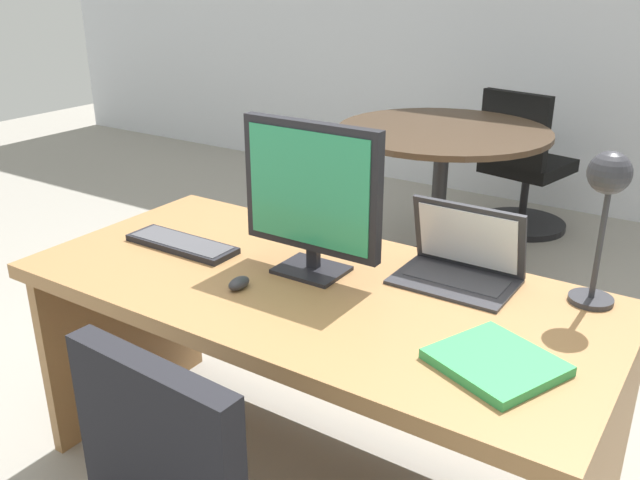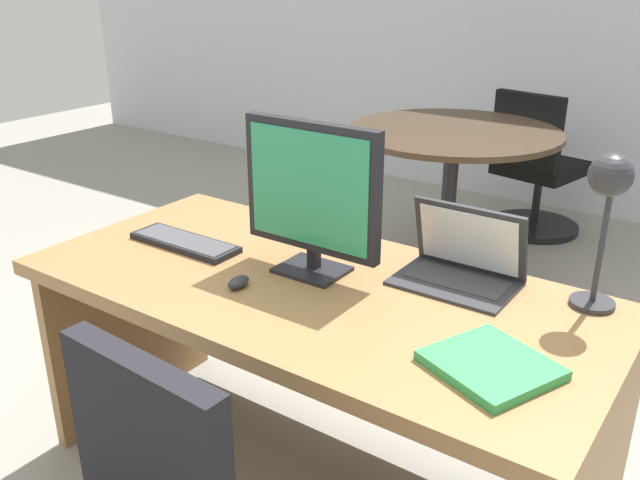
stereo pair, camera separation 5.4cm
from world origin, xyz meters
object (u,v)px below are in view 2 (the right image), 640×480
laptop (463,258)px  mouse (239,282)px  keyboard (185,242)px  desk_lamp (608,197)px  desk (321,334)px  book (491,365)px  monitor (311,192)px  meeting_table (451,166)px  meeting_chair_near (535,177)px

laptop → mouse: size_ratio=4.39×
keyboard → desk_lamp: bearing=14.1°
desk → book: 0.66m
desk_lamp → monitor: bearing=-162.7°
desk → mouse: bearing=-128.7°
book → meeting_table: 2.19m
monitor → keyboard: (-0.46, -0.07, -0.24)m
monitor → desk_lamp: (0.75, 0.23, 0.07)m
laptop → mouse: 0.65m
laptop → meeting_table: bearing=115.6°
desk → meeting_table: 1.81m
desk_lamp → mouse: bearing=-152.7°
meeting_table → mouse: bearing=-83.0°
desk → meeting_chair_near: size_ratio=1.91×
desk_lamp → meeting_chair_near: desk_lamp is taller
mouse → keyboard: bearing=159.0°
desk → mouse: 0.32m
book → desk: bearing=163.1°
desk → keyboard: 0.55m
monitor → keyboard: 0.53m
keyboard → meeting_chair_near: bearing=83.7°
laptop → meeting_chair_near: size_ratio=0.38×
desk → desk_lamp: size_ratio=4.01×
desk → desk_lamp: 0.90m
meeting_table → meeting_chair_near: size_ratio=1.23×
laptop → desk_lamp: 0.44m
keyboard → desk_lamp: (1.21, 0.31, 0.31)m
keyboard → book: bearing=-6.6°
keyboard → desk_lamp: size_ratio=0.91×
desk → mouse: size_ratio=22.25×
laptop → keyboard: 0.90m
meeting_table → laptop: bearing=-64.4°
keyboard → mouse: 0.38m
keyboard → meeting_table: size_ratio=0.35×
book → meeting_table: (-0.99, 1.94, -0.15)m
monitor → book: (0.65, -0.20, -0.24)m
mouse → desk_lamp: (0.86, 0.44, 0.30)m
monitor → desk_lamp: 0.79m
mouse → desk_lamp: size_ratio=0.18×
monitor → book: size_ratio=1.38×
meeting_chair_near → laptop: bearing=-77.0°
monitor → book: bearing=-17.2°
desk → desk_lamp: bearing=19.6°
book → meeting_table: bearing=117.0°
desk_lamp → keyboard: bearing=-165.9°
desk → desk_lamp: desk_lamp is taller
desk → meeting_chair_near: meeting_chair_near is taller
laptop → keyboard: size_ratio=0.87×
book → mouse: bearing=-179.4°
book → meeting_chair_near: (-0.81, 2.82, -0.39)m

